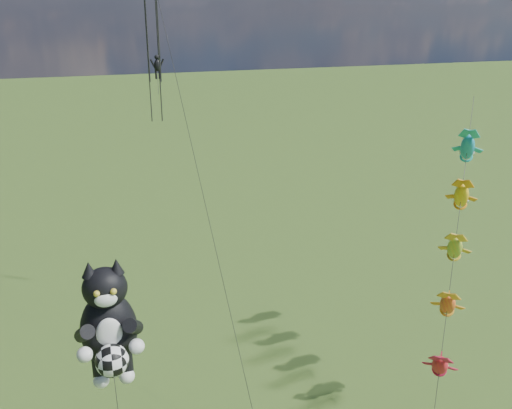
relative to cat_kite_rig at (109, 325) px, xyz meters
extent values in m
ellipsoid|color=black|center=(0.00, 0.23, -0.40)|extent=(2.57, 2.14, 3.63)
ellipsoid|color=black|center=(0.00, 0.12, 1.76)|extent=(2.00, 1.82, 1.84)
cone|color=black|center=(-0.57, 0.12, 2.72)|extent=(0.66, 0.66, 0.68)
cone|color=black|center=(0.57, 0.12, 2.72)|extent=(0.66, 0.66, 0.68)
ellipsoid|color=white|center=(0.00, -0.62, 1.59)|extent=(0.97, 0.51, 0.66)
ellipsoid|color=white|center=(0.00, -0.62, -0.06)|extent=(1.15, 0.48, 1.50)
sphere|color=gold|center=(-0.34, -0.70, 1.96)|extent=(0.27, 0.27, 0.27)
sphere|color=gold|center=(0.34, -0.70, 1.96)|extent=(0.27, 0.27, 0.27)
sphere|color=white|center=(-1.08, -0.96, -0.68)|extent=(0.68, 0.68, 0.68)
sphere|color=white|center=(1.08, -0.96, -0.68)|extent=(0.68, 0.68, 0.68)
sphere|color=white|center=(-0.57, 0.06, -2.83)|extent=(0.73, 0.73, 0.73)
sphere|color=white|center=(0.57, 0.06, -2.83)|extent=(0.73, 0.73, 0.73)
sphere|color=white|center=(0.00, -1.30, -0.96)|extent=(1.41, 1.41, 1.41)
cylinder|color=black|center=(17.61, 0.53, -0.16)|extent=(9.49, 12.71, 15.97)
ellipsoid|color=red|center=(15.53, -2.26, -3.67)|extent=(1.95, 2.24, 2.21)
ellipsoid|color=red|center=(16.86, -0.49, -1.44)|extent=(1.95, 2.24, 2.21)
ellipsoid|color=green|center=(18.18, 1.29, 0.79)|extent=(1.95, 2.24, 2.21)
ellipsoid|color=yellow|center=(19.51, 3.06, 3.03)|extent=(1.95, 2.24, 2.21)
ellipsoid|color=blue|center=(20.83, 4.84, 5.26)|extent=(1.95, 2.24, 2.21)
cylinder|color=black|center=(5.55, 7.12, 3.91)|extent=(2.41, 16.93, 24.12)
cylinder|color=black|center=(3.74, 12.42, 12.02)|extent=(0.08, 0.08, 7.09)
cylinder|color=black|center=(4.39, 12.42, 12.02)|extent=(0.08, 0.08, 7.09)
cylinder|color=black|center=(4.02, 15.57, 9.88)|extent=(0.08, 0.08, 8.98)
cylinder|color=black|center=(4.70, 15.57, 9.88)|extent=(0.08, 0.08, 8.98)
camera|label=1|loc=(0.19, -22.44, 13.54)|focal=40.00mm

